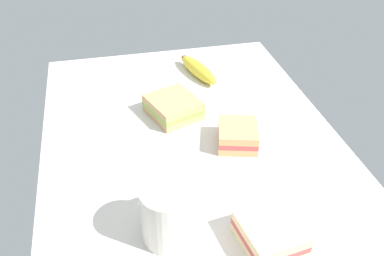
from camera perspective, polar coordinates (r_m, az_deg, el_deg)
tabletop at (r=95.12cm, az=-0.00°, el=-1.96°), size 90.00×64.00×2.00cm
coffee_mug_black at (r=71.00cm, az=-3.11°, el=-11.16°), size 11.43×8.95×10.22cm
sandwich_main at (r=92.45cm, az=6.05°, el=-0.97°), size 10.95×10.32×4.40cm
sandwich_side at (r=73.14cm, az=10.21°, el=-13.60°), size 11.36×10.51×4.40cm
sandwich_extra at (r=101.21cm, az=-2.49°, el=2.77°), size 14.32×13.65×4.40cm
banana at (r=117.87cm, az=0.85°, el=7.69°), size 17.20×8.68×3.83cm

